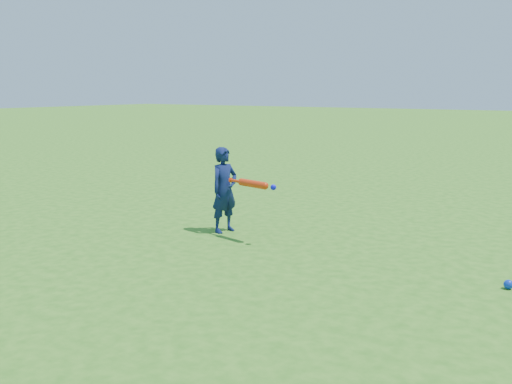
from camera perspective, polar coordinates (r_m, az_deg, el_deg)
ground at (r=6.41m, az=2.28°, el=-3.94°), size 80.00×80.00×0.00m
child at (r=6.30m, az=-3.18°, el=0.21°), size 0.29×0.39×0.95m
ground_ball_blue at (r=5.02m, az=23.93°, el=-8.45°), size 0.08×0.08×0.08m
bat_swing at (r=5.87m, az=-0.13°, el=0.79°), size 0.66×0.20×0.08m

